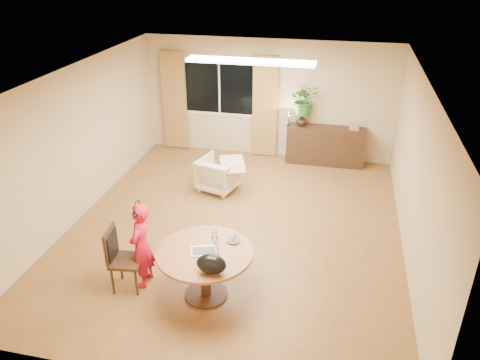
# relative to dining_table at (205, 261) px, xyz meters

# --- Properties ---
(floor) EXTENTS (6.50, 6.50, 0.00)m
(floor) POSITION_rel_dining_table_xyz_m (-0.01, 1.77, -0.57)
(floor) COLOR brown
(floor) RESTS_ON ground
(ceiling) EXTENTS (6.50, 6.50, 0.00)m
(ceiling) POSITION_rel_dining_table_xyz_m (-0.01, 1.77, 2.03)
(ceiling) COLOR white
(ceiling) RESTS_ON wall_back
(wall_back) EXTENTS (5.50, 0.00, 5.50)m
(wall_back) POSITION_rel_dining_table_xyz_m (-0.01, 5.02, 0.73)
(wall_back) COLOR tan
(wall_back) RESTS_ON floor
(wall_left) EXTENTS (0.00, 6.50, 6.50)m
(wall_left) POSITION_rel_dining_table_xyz_m (-2.76, 1.77, 0.73)
(wall_left) COLOR tan
(wall_left) RESTS_ON floor
(wall_right) EXTENTS (0.00, 6.50, 6.50)m
(wall_right) POSITION_rel_dining_table_xyz_m (2.74, 1.77, 0.73)
(wall_right) COLOR tan
(wall_right) RESTS_ON floor
(window) EXTENTS (1.70, 0.03, 1.30)m
(window) POSITION_rel_dining_table_xyz_m (-1.11, 5.00, 0.93)
(window) COLOR white
(window) RESTS_ON wall_back
(curtain_left) EXTENTS (0.55, 0.08, 2.25)m
(curtain_left) POSITION_rel_dining_table_xyz_m (-2.16, 4.93, 0.57)
(curtain_left) COLOR olive
(curtain_left) RESTS_ON wall_back
(curtain_right) EXTENTS (0.55, 0.08, 2.25)m
(curtain_right) POSITION_rel_dining_table_xyz_m (-0.06, 4.93, 0.57)
(curtain_right) COLOR olive
(curtain_right) RESTS_ON wall_back
(ceiling_panel) EXTENTS (2.20, 0.35, 0.05)m
(ceiling_panel) POSITION_rel_dining_table_xyz_m (-0.01, 2.97, 1.99)
(ceiling_panel) COLOR white
(ceiling_panel) RESTS_ON ceiling
(dining_table) EXTENTS (1.28, 1.28, 0.73)m
(dining_table) POSITION_rel_dining_table_xyz_m (0.00, 0.00, 0.00)
(dining_table) COLOR brown
(dining_table) RESTS_ON floor
(dining_chair) EXTENTS (0.49, 0.46, 0.94)m
(dining_chair) POSITION_rel_dining_table_xyz_m (-1.11, -0.06, -0.10)
(dining_chair) COLOR #321B10
(dining_chair) RESTS_ON floor
(child) EXTENTS (0.47, 0.31, 1.27)m
(child) POSITION_rel_dining_table_xyz_m (-0.92, 0.07, 0.06)
(child) COLOR #B40D15
(child) RESTS_ON floor
(laptop) EXTENTS (0.42, 0.34, 0.24)m
(laptop) POSITION_rel_dining_table_xyz_m (-0.01, -0.00, 0.27)
(laptop) COLOR #B7B7BC
(laptop) RESTS_ON dining_table
(tumbler) EXTENTS (0.10, 0.10, 0.12)m
(tumbler) POSITION_rel_dining_table_xyz_m (0.05, 0.34, 0.21)
(tumbler) COLOR white
(tumbler) RESTS_ON dining_table
(wine_glass) EXTENTS (0.08, 0.08, 0.18)m
(wine_glass) POSITION_rel_dining_table_xyz_m (0.36, 0.21, 0.25)
(wine_glass) COLOR white
(wine_glass) RESTS_ON dining_table
(pot_lid) EXTENTS (0.22, 0.22, 0.03)m
(pot_lid) POSITION_rel_dining_table_xyz_m (0.31, 0.32, 0.17)
(pot_lid) COLOR white
(pot_lid) RESTS_ON dining_table
(handbag) EXTENTS (0.43, 0.32, 0.25)m
(handbag) POSITION_rel_dining_table_xyz_m (0.21, -0.41, 0.28)
(handbag) COLOR black
(handbag) RESTS_ON dining_table
(armchair) EXTENTS (0.87, 0.89, 0.66)m
(armchair) POSITION_rel_dining_table_xyz_m (-0.64, 3.08, -0.25)
(armchair) COLOR #BDA896
(armchair) RESTS_ON floor
(throw) EXTENTS (0.62, 0.68, 0.03)m
(throw) POSITION_rel_dining_table_xyz_m (-0.35, 3.02, 0.10)
(throw) COLOR beige
(throw) RESTS_ON armchair
(sideboard) EXTENTS (1.67, 0.41, 0.84)m
(sideboard) POSITION_rel_dining_table_xyz_m (1.31, 4.78, -0.16)
(sideboard) COLOR #321B10
(sideboard) RESTS_ON floor
(vase) EXTENTS (0.28, 0.28, 0.25)m
(vase) POSITION_rel_dining_table_xyz_m (0.76, 4.78, 0.39)
(vase) COLOR black
(vase) RESTS_ON sideboard
(bouquet) EXTENTS (0.70, 0.65, 0.66)m
(bouquet) POSITION_rel_dining_table_xyz_m (0.80, 4.78, 0.84)
(bouquet) COLOR #306726
(bouquet) RESTS_ON vase
(book_stack) EXTENTS (0.22, 0.16, 0.09)m
(book_stack) POSITION_rel_dining_table_xyz_m (1.88, 4.78, 0.31)
(book_stack) COLOR #916949
(book_stack) RESTS_ON sideboard
(desk_lamp) EXTENTS (0.16, 0.16, 0.32)m
(desk_lamp) POSITION_rel_dining_table_xyz_m (0.49, 4.73, 0.42)
(desk_lamp) COLOR black
(desk_lamp) RESTS_ON sideboard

